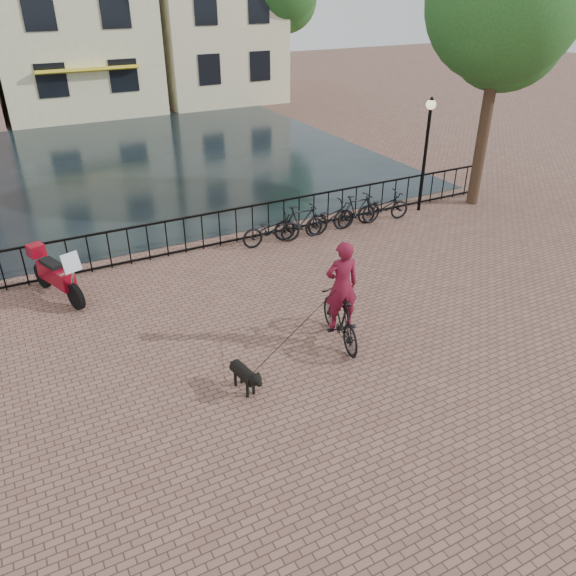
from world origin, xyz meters
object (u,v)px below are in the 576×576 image
lamp_post (427,136)px  motorcycle (55,270)px  cyclist (341,299)px  dog (244,376)px

lamp_post → motorcycle: (-11.10, -0.59, -1.66)m
cyclist → dog: (-2.36, -0.54, -0.69)m
cyclist → motorcycle: 6.63m
lamp_post → cyclist: 8.26m
lamp_post → cyclist: lamp_post is taller
cyclist → motorcycle: cyclist is taller
dog → motorcycle: 5.67m
cyclist → dog: 2.52m
cyclist → dog: cyclist is taller
lamp_post → cyclist: bearing=-140.8°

